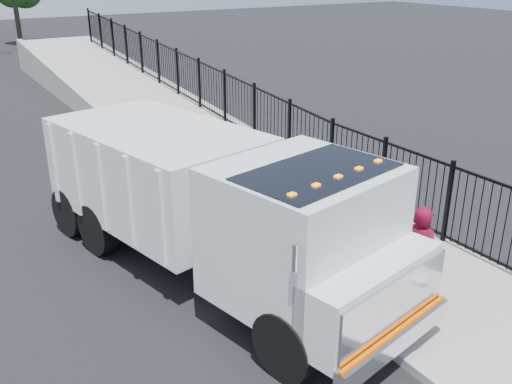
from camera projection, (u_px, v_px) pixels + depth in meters
ground at (312, 290)px, 10.85m from camera, size 120.00×120.00×0.00m
sidewalk at (466, 308)px, 10.17m from camera, size 3.55×12.00×0.12m
curb at (386, 342)px, 9.23m from camera, size 0.30×12.00×0.16m
ramp at (130, 106)px, 24.52m from camera, size 3.95×24.06×3.19m
iron_fence at (200, 100)px, 21.70m from camera, size 0.10×28.00×1.80m
truck at (217, 201)px, 10.71m from camera, size 4.47×8.84×2.90m
worker at (419, 255)px, 9.96m from camera, size 0.61×0.77×1.85m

